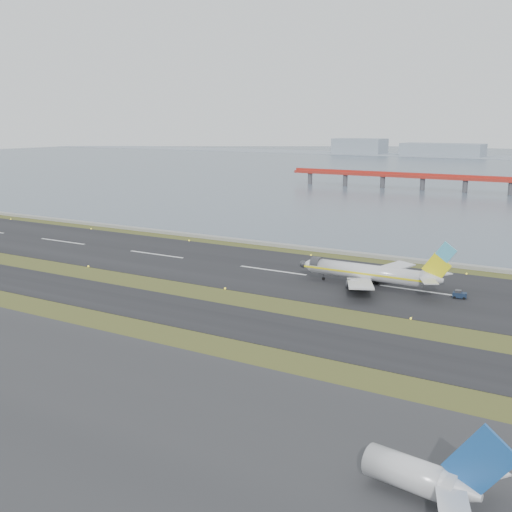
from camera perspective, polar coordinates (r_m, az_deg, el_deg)
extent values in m
plane|color=#344117|center=(145.89, -4.42, -3.62)|extent=(1000.00, 1000.00, 0.00)
cube|color=black|center=(136.74, -7.38, -4.74)|extent=(1000.00, 18.00, 0.10)
cube|color=black|center=(170.28, 1.50, -1.31)|extent=(1000.00, 45.00, 0.10)
cube|color=gray|center=(196.15, 5.89, 0.54)|extent=(1000.00, 2.50, 1.00)
cube|color=#B3291E|center=(370.32, 21.76, 6.21)|extent=(260.00, 5.00, 1.60)
cube|color=#B3291E|center=(370.19, 21.78, 6.44)|extent=(260.00, 0.40, 1.40)
cylinder|color=#4C4C51|center=(398.39, 7.93, 6.64)|extent=(2.80, 2.80, 7.00)
cylinder|color=#4C4C51|center=(370.73, 21.70, 5.52)|extent=(2.80, 2.80, 7.00)
cube|color=#8D99A7|center=(794.19, 9.20, 9.62)|extent=(60.00, 35.00, 18.00)
cube|color=#8D99A7|center=(761.78, 16.25, 9.06)|extent=(90.00, 35.00, 14.00)
cylinder|color=silver|center=(155.90, 9.69, -1.42)|extent=(28.00, 3.80, 3.80)
cone|color=silver|center=(162.14, 4.58, -0.76)|extent=(3.20, 3.80, 3.80)
cone|color=silver|center=(150.80, 15.41, -2.02)|extent=(5.00, 3.80, 3.80)
cube|color=yellow|center=(154.17, 9.42, -1.56)|extent=(31.00, 0.06, 0.45)
cube|color=yellow|center=(157.64, 9.95, -1.28)|extent=(31.00, 0.06, 0.45)
cube|color=silver|center=(147.61, 9.24, -2.44)|extent=(11.31, 15.89, 1.66)
cube|color=silver|center=(163.06, 11.52, -1.15)|extent=(11.31, 15.89, 1.66)
cylinder|color=#35353A|center=(150.77, 8.99, -2.59)|extent=(4.20, 2.10, 2.10)
cylinder|color=#35353A|center=(161.61, 10.63, -1.67)|extent=(4.20, 2.10, 2.10)
cube|color=yellow|center=(149.94, 15.77, -0.98)|extent=(6.80, 0.35, 6.85)
cube|color=#4DB6DC|center=(148.70, 16.55, 0.33)|extent=(4.85, 0.37, 4.90)
cube|color=silver|center=(147.05, 15.12, -2.15)|extent=(5.64, 6.80, 0.22)
cube|color=silver|center=(154.17, 15.93, -1.55)|extent=(5.64, 6.80, 0.22)
cylinder|color=black|center=(160.87, 6.02, -2.01)|extent=(0.80, 0.28, 0.80)
cylinder|color=black|center=(153.55, 9.78, -2.76)|extent=(1.00, 0.38, 1.00)
cylinder|color=black|center=(158.61, 10.54, -2.31)|extent=(1.00, 0.38, 1.00)
cube|color=#15233B|center=(150.71, 17.65, -3.32)|extent=(3.24, 2.15, 1.13)
cube|color=#35353A|center=(150.55, 17.53, -3.03)|extent=(1.53, 1.60, 0.66)
cylinder|color=black|center=(150.19, 17.22, -3.55)|extent=(0.70, 0.38, 0.66)
cylinder|color=black|center=(151.64, 17.28, -3.41)|extent=(0.70, 0.38, 0.66)
cylinder|color=black|center=(150.05, 18.01, -3.62)|extent=(0.70, 0.38, 0.66)
cylinder|color=black|center=(151.50, 18.06, -3.47)|extent=(0.70, 0.38, 0.66)
cylinder|color=silver|center=(73.14, 13.65, -18.32)|extent=(10.40, 4.93, 3.60)
cone|color=silver|center=(71.26, 17.86, -19.27)|extent=(4.46, 4.11, 3.60)
cube|color=#1D529F|center=(69.02, 19.27, -16.93)|extent=(7.68, 1.40, 8.32)
cube|color=silver|center=(68.04, 17.14, -20.34)|extent=(4.71, 6.20, 0.20)
cube|color=silver|center=(73.74, 19.33, -17.79)|extent=(5.65, 6.21, 0.20)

